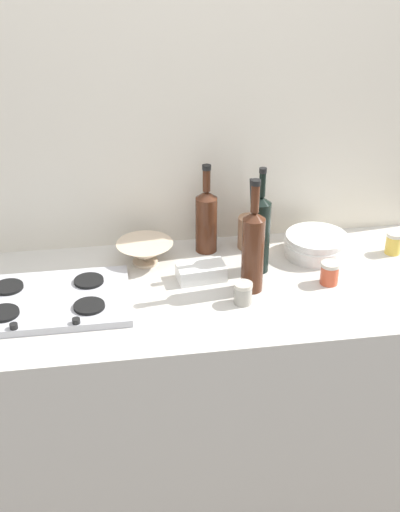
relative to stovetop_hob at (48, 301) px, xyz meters
name	(u,v)px	position (x,y,z in m)	size (l,w,h in m)	color
ground_plane	(200,482)	(0.49, 0.02, -0.91)	(6.00, 6.00, 0.00)	#6B6056
counter_block	(200,394)	(0.49, 0.02, -0.46)	(1.80, 0.70, 0.90)	beige
backsplash_panel	(184,155)	(0.49, 0.40, 0.31)	(1.90, 0.06, 2.45)	beige
stovetop_hob	(48,301)	(0.00, 0.00, 0.00)	(0.52, 0.34, 0.04)	#B2B2B7
plate_stack	(316,245)	(0.93, 0.19, 0.03)	(0.23, 0.23, 0.08)	white
wine_bottle_leftmost	(260,232)	(0.71, 0.11, 0.13)	(0.07, 0.07, 0.37)	black
wine_bottle_mid_left	(253,249)	(0.66, -0.01, 0.14)	(0.07, 0.07, 0.39)	#472314
wine_bottle_mid_right	(206,219)	(0.55, 0.28, 0.11)	(0.08, 0.08, 0.33)	#472314
mixing_bowl	(145,252)	(0.33, 0.22, 0.03)	(0.20, 0.20, 0.08)	beige
butter_dish	(201,272)	(0.50, 0.08, 0.01)	(0.16, 0.09, 0.05)	white
utensil_crock	(250,231)	(0.71, 0.28, 0.05)	(0.09, 0.09, 0.27)	#996B4C
condiment_jar_front	(330,273)	(0.92, -0.01, 0.03)	(0.06, 0.06, 0.08)	#C64C2D
condiment_jar_rear	(393,243)	(1.21, 0.16, 0.03)	(0.06, 0.06, 0.08)	gold
condiment_jar_spare	(243,293)	(0.61, -0.09, 0.02)	(0.06, 0.06, 0.07)	#9E998C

